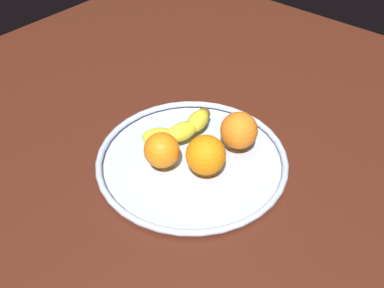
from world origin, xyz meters
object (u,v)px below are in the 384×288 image
(orange_front_left, at_px, (206,155))
(orange_center, at_px, (162,150))
(fruit_bowl, at_px, (192,159))
(banana, at_px, (181,129))
(orange_front_right, at_px, (239,130))

(orange_front_left, relative_size, orange_center, 1.11)
(fruit_bowl, xyz_separation_m, orange_center, (-0.05, 0.03, 0.04))
(banana, bearing_deg, fruit_bowl, -103.83)
(fruit_bowl, height_order, orange_front_left, orange_front_left)
(orange_front_left, distance_m, orange_front_right, 0.09)
(fruit_bowl, relative_size, banana, 2.22)
(fruit_bowl, xyz_separation_m, orange_front_left, (-0.01, -0.04, 0.05))
(fruit_bowl, bearing_deg, orange_front_right, -29.76)
(banana, relative_size, orange_front_left, 2.25)
(orange_front_left, bearing_deg, fruit_bowl, 73.77)
(orange_center, xyz_separation_m, orange_front_right, (0.13, -0.08, 0.00))
(orange_front_left, height_order, orange_center, orange_front_left)
(orange_front_left, bearing_deg, orange_front_right, -2.71)
(orange_front_left, height_order, orange_front_right, same)
(banana, bearing_deg, orange_front_right, -47.47)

